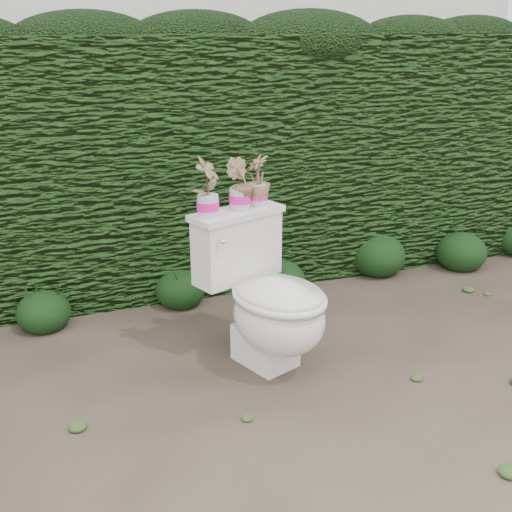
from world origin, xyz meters
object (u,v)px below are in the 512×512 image
object	(u,v)px
potted_plant_left	(207,189)
potted_plant_right	(257,182)
potted_plant_center	(240,186)
toilet	(268,301)

from	to	relation	value
potted_plant_left	potted_plant_right	distance (m)	0.32
potted_plant_left	potted_plant_center	bearing A→B (deg)	-22.67
potted_plant_left	potted_plant_center	distance (m)	0.20
toilet	potted_plant_left	world-z (taller)	potted_plant_left
potted_plant_center	potted_plant_right	size ratio (longest dim) A/B	0.99
toilet	potted_plant_left	distance (m)	0.64
toilet	potted_plant_right	bearing A→B (deg)	60.32
toilet	potted_plant_center	bearing A→B (deg)	85.28
toilet	potted_plant_right	distance (m)	0.61
toilet	potted_plant_right	size ratio (longest dim) A/B	3.21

